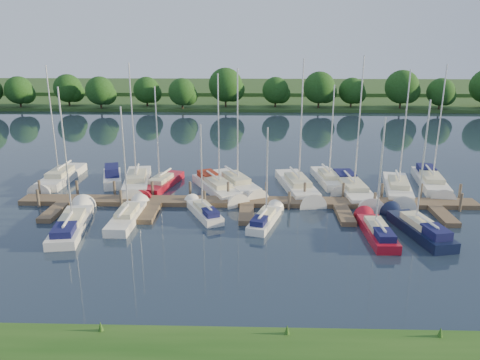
{
  "coord_description": "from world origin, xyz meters",
  "views": [
    {
      "loc": [
        0.5,
        -30.79,
        14.13
      ],
      "look_at": [
        -0.62,
        8.0,
        2.2
      ],
      "focal_mm": 35.0,
      "sensor_mm": 36.0,
      "label": 1
    }
  ],
  "objects_px": {
    "sailboat_s_2": "(204,212)",
    "motorboat": "(112,178)",
    "sailboat_n_0": "(60,179)",
    "sailboat_n_5": "(237,185)",
    "dock": "(247,204)"
  },
  "relations": [
    {
      "from": "sailboat_n_0",
      "to": "sailboat_s_2",
      "type": "height_order",
      "value": "sailboat_n_0"
    },
    {
      "from": "dock",
      "to": "sailboat_n_5",
      "type": "relative_size",
      "value": 3.37
    },
    {
      "from": "motorboat",
      "to": "sailboat_s_2",
      "type": "xyz_separation_m",
      "value": [
        10.26,
        -9.14,
        -0.08
      ]
    },
    {
      "from": "motorboat",
      "to": "sailboat_s_2",
      "type": "bearing_deg",
      "value": 121.65
    },
    {
      "from": "sailboat_s_2",
      "to": "motorboat",
      "type": "bearing_deg",
      "value": 112.92
    },
    {
      "from": "sailboat_n_0",
      "to": "sailboat_s_2",
      "type": "relative_size",
      "value": 1.53
    },
    {
      "from": "dock",
      "to": "sailboat_s_2",
      "type": "relative_size",
      "value": 5.08
    },
    {
      "from": "dock",
      "to": "motorboat",
      "type": "xyz_separation_m",
      "value": [
        -13.76,
        6.92,
        0.19
      ]
    },
    {
      "from": "dock",
      "to": "sailboat_n_0",
      "type": "relative_size",
      "value": 3.32
    },
    {
      "from": "dock",
      "to": "motorboat",
      "type": "bearing_deg",
      "value": 153.31
    },
    {
      "from": "sailboat_n_5",
      "to": "sailboat_s_2",
      "type": "xyz_separation_m",
      "value": [
        -2.41,
        -7.51,
        0.03
      ]
    },
    {
      "from": "sailboat_n_5",
      "to": "sailboat_s_2",
      "type": "height_order",
      "value": "sailboat_n_5"
    },
    {
      "from": "sailboat_n_5",
      "to": "motorboat",
      "type": "bearing_deg",
      "value": -32.8
    },
    {
      "from": "motorboat",
      "to": "dock",
      "type": "bearing_deg",
      "value": 136.66
    },
    {
      "from": "motorboat",
      "to": "sailboat_n_5",
      "type": "xyz_separation_m",
      "value": [
        12.68,
        -1.64,
        -0.11
      ]
    }
  ]
}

